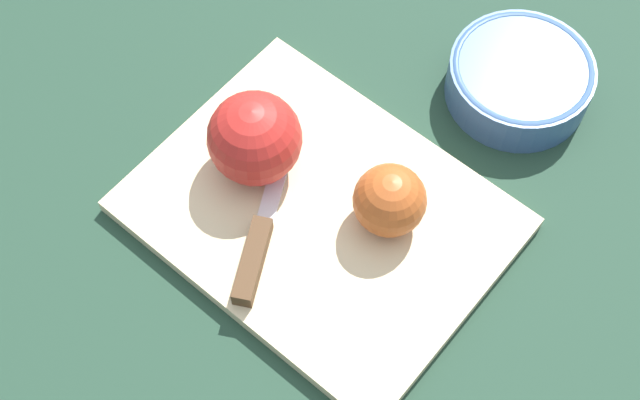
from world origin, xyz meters
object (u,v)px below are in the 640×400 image
apple_half_left (389,201)px  apple_half_right (255,138)px  knife (256,249)px  bowl (520,78)px

apple_half_left → apple_half_right: size_ratio=0.76×
knife → bowl: size_ratio=0.99×
apple_half_left → apple_half_right: (0.12, 0.06, 0.01)m
apple_half_right → knife: (-0.07, 0.06, -0.03)m
apple_half_right → bowl: 0.26m
apple_half_right → knife: apple_half_right is taller
knife → bowl: 0.30m
knife → apple_half_right: bearing=13.4°
apple_half_left → bowl: size_ratio=0.47×
apple_half_left → bowl: bearing=-175.3°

